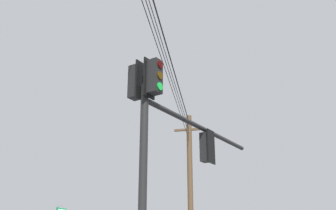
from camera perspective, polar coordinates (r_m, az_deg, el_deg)
signal_mast_assembly at (r=10.55m, az=-0.06°, el=-4.65°), size 5.36×3.69×6.26m
utility_pole_wooden at (r=22.70m, az=3.20°, el=-12.44°), size 1.51×1.11×9.28m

